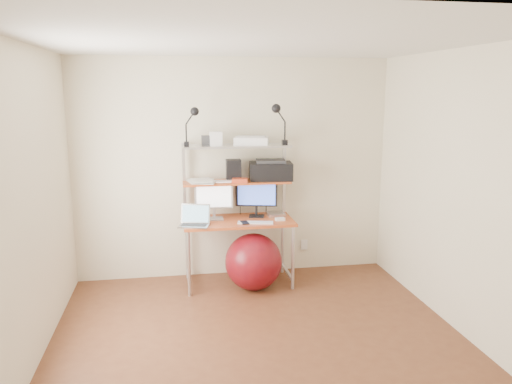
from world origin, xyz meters
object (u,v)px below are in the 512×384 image
Objects in this scene: printer at (271,170)px; exercise_ball at (253,262)px; monitor_silver at (214,197)px; laptop at (195,221)px; monitor_black at (256,196)px.

exercise_ball is (-0.25, -0.34, -0.95)m from printer.
monitor_silver is at bearing 146.87° from exercise_ball.
laptop is 0.59× the size of exercise_ball.
monitor_black is at bearing 74.41° from exercise_ball.
exercise_ball is (-0.08, -0.30, -0.66)m from monitor_black.
monitor_silver is 0.93× the size of printer.
monitor_silver reaches higher than laptop.
monitor_silver is 0.37m from laptop.
monitor_black is at bearing 35.06° from laptop.
monitor_black reaches higher than monitor_silver.
printer is (0.87, 0.30, 0.47)m from laptop.
monitor_black is 0.77m from laptop.
monitor_black is 0.33m from printer.
monitor_silver is 0.71m from printer.
monitor_black is at bearing -160.08° from printer.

